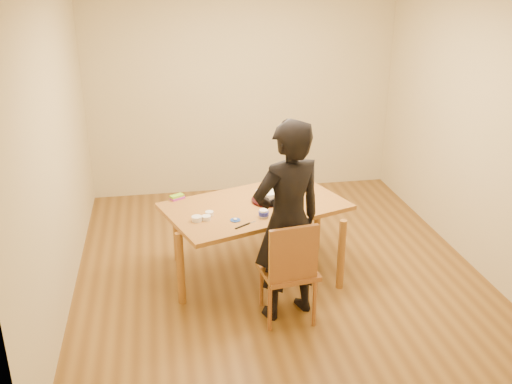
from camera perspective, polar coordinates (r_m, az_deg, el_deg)
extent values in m
cube|color=brown|center=(5.89, 2.10, -7.60)|extent=(4.00, 4.50, 0.00)
cube|color=#C6BA89|center=(7.50, -1.36, 10.02)|extent=(4.00, 0.00, 2.70)
cube|color=#C6BA89|center=(5.32, -19.31, 3.67)|extent=(0.00, 4.50, 2.70)
cube|color=#C6BA89|center=(6.09, 21.13, 5.67)|extent=(0.00, 4.50, 2.70)
cube|color=#8E5B22|center=(5.48, -0.09, -1.45)|extent=(1.90, 1.48, 0.04)
cube|color=brown|center=(4.95, 3.19, -7.84)|extent=(0.51, 0.51, 0.04)
cylinder|color=#B80C38|center=(5.53, 1.18, -0.84)|extent=(0.32, 0.32, 0.02)
cylinder|color=white|center=(5.51, 1.18, -0.36)|extent=(0.24, 0.24, 0.08)
ellipsoid|color=white|center=(5.50, 1.18, 0.14)|extent=(0.24, 0.24, 0.03)
cylinder|color=white|center=(5.19, 0.77, -2.15)|extent=(0.08, 0.08, 0.07)
cylinder|color=#183B9D|center=(5.14, -2.09, -2.83)|extent=(0.09, 0.09, 0.01)
ellipsoid|color=white|center=(5.13, -2.09, -2.70)|extent=(0.04, 0.04, 0.02)
cylinder|color=white|center=(5.16, -4.99, -2.58)|extent=(0.08, 0.08, 0.04)
cylinder|color=white|center=(5.25, -4.69, -2.15)|extent=(0.08, 0.08, 0.04)
cylinder|color=white|center=(5.15, -5.94, -2.67)|extent=(0.09, 0.09, 0.04)
cube|color=#E235B4|center=(5.64, -7.86, -0.60)|extent=(0.15, 0.13, 0.02)
cube|color=green|center=(5.64, -7.92, -0.39)|extent=(0.15, 0.12, 0.02)
cube|color=black|center=(5.03, -1.33, -3.40)|extent=(0.15, 0.11, 0.01)
imported|color=black|center=(4.79, 3.18, -3.00)|extent=(0.75, 0.61, 1.78)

